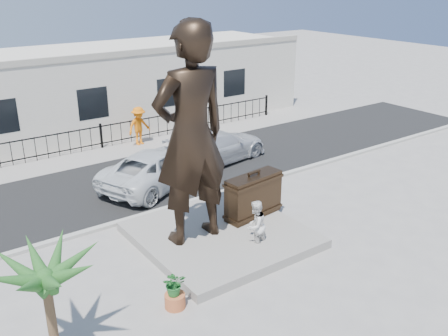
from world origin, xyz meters
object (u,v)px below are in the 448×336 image
object	(u,v)px
tourist	(255,226)
car_white	(158,167)
statue	(191,136)
suitcase	(253,196)

from	to	relation	value
tourist	car_white	bearing A→B (deg)	-108.03
statue	tourist	world-z (taller)	statue
statue	suitcase	size ratio (longest dim) A/B	3.18
tourist	statue	bearing A→B (deg)	-61.47
tourist	car_white	size ratio (longest dim) A/B	0.31
suitcase	car_white	world-z (taller)	suitcase
suitcase	car_white	distance (m)	5.20
suitcase	tourist	bearing A→B (deg)	-133.35
suitcase	car_white	xyz separation A→B (m)	(-1.07, 5.08, -0.29)
tourist	car_white	xyz separation A→B (m)	(0.02, 6.55, -0.07)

